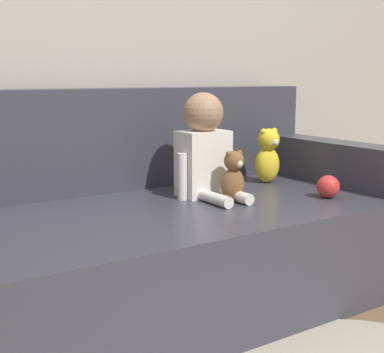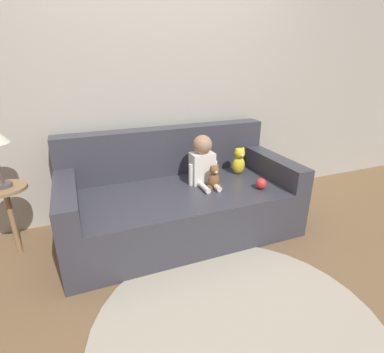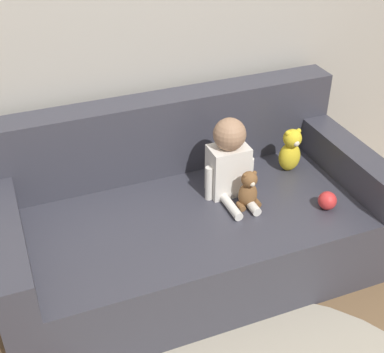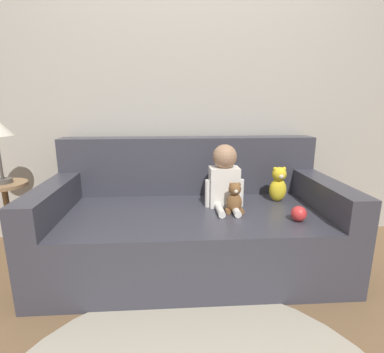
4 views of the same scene
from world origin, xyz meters
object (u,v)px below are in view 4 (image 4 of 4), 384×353
at_px(couch, 191,222).
at_px(teddy_bear_brown, 235,199).
at_px(plush_toy_side, 278,184).
at_px(person_baby, 224,178).
at_px(toy_ball, 299,214).

bearing_deg(couch, teddy_bear_brown, -28.86).
height_order(couch, plush_toy_side, couch).
distance_m(person_baby, teddy_bear_brown, 0.18).
bearing_deg(plush_toy_side, couch, -174.02).
bearing_deg(person_baby, plush_toy_side, 10.52).
bearing_deg(plush_toy_side, teddy_bear_brown, -149.35).
xyz_separation_m(teddy_bear_brown, plush_toy_side, (0.37, 0.22, 0.03)).
height_order(teddy_bear_brown, plush_toy_side, plush_toy_side).
relative_size(couch, plush_toy_side, 7.59).
bearing_deg(toy_ball, teddy_bear_brown, 155.19).
distance_m(teddy_bear_brown, plush_toy_side, 0.43).
relative_size(teddy_bear_brown, toy_ball, 2.18).
bearing_deg(teddy_bear_brown, plush_toy_side, 30.65).
relative_size(person_baby, plush_toy_side, 1.67).
bearing_deg(plush_toy_side, person_baby, -169.48).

